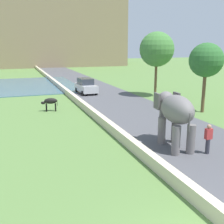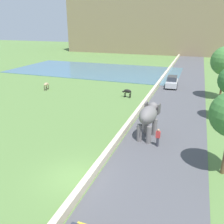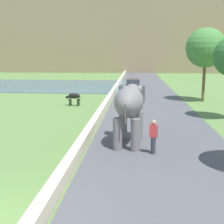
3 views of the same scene
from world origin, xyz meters
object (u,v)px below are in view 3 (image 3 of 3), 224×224
Objects in this scene: car_silver at (133,87)px; cow_black at (74,96)px; person_beside_elephant at (153,136)px; elephant at (130,105)px.

car_silver reaches higher than cow_black.
person_beside_elephant is 14.17m from cow_black.
cow_black is (-6.31, 12.68, -0.04)m from person_beside_elephant.
person_beside_elephant is at bearing -86.78° from car_silver.
car_silver reaches higher than person_beside_elephant.
car_silver is 2.87× the size of cow_black.
person_beside_elephant is at bearing -52.65° from elephant.
elephant is at bearing -65.16° from cow_black.
person_beside_elephant is (1.12, -1.47, -1.16)m from elephant.
car_silver is 9.23m from cow_black.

